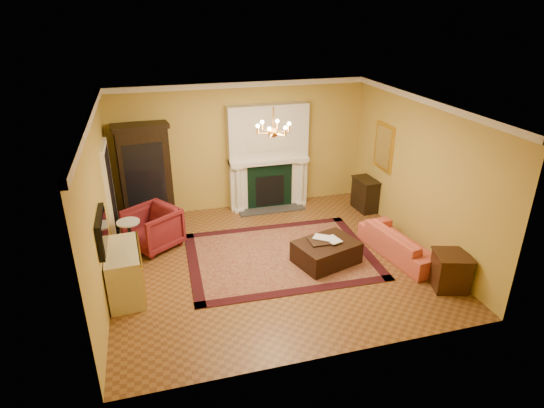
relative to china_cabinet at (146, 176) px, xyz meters
name	(u,v)px	position (x,y,z in m)	size (l,w,h in m)	color
floor	(273,261)	(2.24, -2.49, -1.09)	(6.00, 5.50, 0.02)	brown
ceiling	(273,106)	(2.24, -2.49, 1.93)	(6.00, 5.50, 0.02)	white
wall_back	(241,147)	(2.24, 0.27, 0.42)	(6.00, 0.02, 3.00)	gold
wall_front	(332,267)	(2.24, -5.25, 0.42)	(6.00, 0.02, 3.00)	gold
wall_left	(99,208)	(-0.77, -2.49, 0.42)	(0.02, 5.50, 3.00)	gold
wall_right	(419,174)	(5.25, -2.49, 0.42)	(0.02, 5.50, 3.00)	gold
fireplace	(268,159)	(2.84, 0.08, 0.11)	(1.90, 0.70, 2.50)	silver
crown_molding	(260,100)	(2.24, -1.53, 1.86)	(6.00, 5.50, 0.12)	white
doorway	(111,194)	(-0.71, -0.79, -0.04)	(0.08, 1.05, 2.10)	white
tv_panel	(102,231)	(-0.70, -3.09, 0.27)	(0.09, 0.95, 0.58)	black
gilt_mirror	(384,147)	(5.21, -1.09, 0.57)	(0.06, 0.76, 1.05)	gold
chandelier	(273,130)	(2.24, -2.49, 1.53)	(0.63, 0.55, 0.53)	gold
oriental_rug	(280,255)	(2.42, -2.36, -1.08)	(3.61, 2.71, 0.01)	#4B1012
china_cabinet	(146,176)	(0.00, 0.00, 0.00)	(1.08, 0.49, 2.17)	black
wingback_armchair	(153,226)	(0.04, -1.31, -0.61)	(0.91, 0.85, 0.94)	maroon
pedestal_table	(130,237)	(-0.40, -1.61, -0.63)	(0.44, 0.44, 0.78)	black
commode	(124,272)	(-0.49, -2.89, -0.64)	(0.56, 1.18, 0.88)	beige
coral_sofa	(402,239)	(4.73, -2.97, -0.71)	(1.89, 0.55, 0.74)	#C0583D
end_table	(450,272)	(4.96, -4.20, -0.77)	(0.55, 0.55, 0.63)	#341A0E
console_table	(365,195)	(5.02, -0.78, -0.71)	(0.39, 0.68, 0.75)	black
leather_ottoman	(326,252)	(3.20, -2.84, -0.85)	(1.14, 0.83, 0.42)	black
ottoman_tray	(322,241)	(3.12, -2.79, -0.63)	(0.47, 0.37, 0.03)	black
book_a	(320,234)	(3.08, -2.80, -0.46)	(0.23, 0.03, 0.31)	gray
book_b	(328,234)	(3.21, -2.87, -0.45)	(0.24, 0.02, 0.33)	gray
topiary_left	(247,151)	(2.33, 0.04, 0.37)	(0.15, 0.15, 0.41)	tan
topiary_right	(293,147)	(3.46, 0.04, 0.38)	(0.16, 0.16, 0.42)	tan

